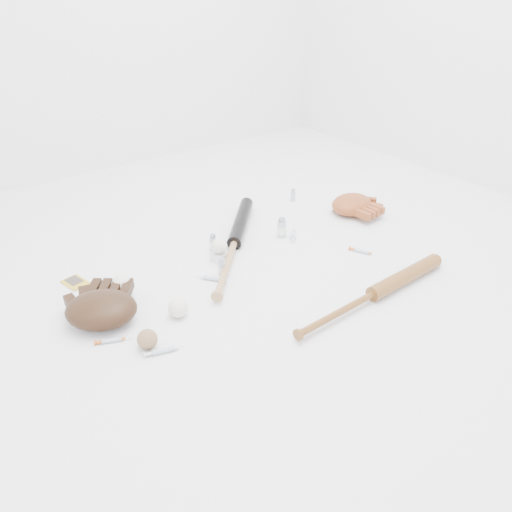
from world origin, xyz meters
TOP-DOWN VIEW (x-y plane):
  - bat_dark at (-0.03, 0.20)m, footprint 0.65×0.68m
  - bat_wood at (0.17, -0.42)m, footprint 0.81×0.09m
  - glove_dark at (-0.68, 0.05)m, footprint 0.41×0.41m
  - glove_tan at (0.66, 0.16)m, footprint 0.28×0.28m
  - trading_card at (-0.68, 0.35)m, footprint 0.09×0.11m
  - pedestal at (-0.13, 0.16)m, footprint 0.07×0.07m
  - baseball_on_pedestal at (-0.13, 0.16)m, footprint 0.07×0.07m
  - baseball_left at (-0.61, 0.03)m, footprint 0.07×0.07m
  - baseball_upper at (-0.56, 0.17)m, footprint 0.08×0.08m
  - baseball_mid at (-0.46, -0.08)m, footprint 0.07×0.07m
  - baseball_aged at (-0.62, -0.16)m, footprint 0.07×0.07m
  - syringe_0 at (-0.59, -0.22)m, footprint 0.15×0.07m
  - syringe_1 at (-0.24, 0.05)m, footprint 0.11×0.13m
  - syringe_2 at (0.26, 0.14)m, footprint 0.13×0.14m
  - syringe_3 at (0.40, -0.15)m, footprint 0.08×0.14m
  - syringe_4 at (0.62, 0.23)m, footprint 0.13×0.04m
  - syringe_5 at (-0.70, -0.07)m, footprint 0.13×0.07m
  - vial_0 at (0.52, 0.45)m, footprint 0.03×0.03m
  - vial_1 at (0.20, 0.45)m, footprint 0.02×0.02m
  - vial_2 at (-0.10, 0.25)m, footprint 0.03×0.03m
  - vial_3 at (0.21, 0.17)m, footprint 0.04×0.04m
  - vial_4 at (-0.18, 0.06)m, footprint 0.03×0.03m

SIDE VIEW (x-z plane):
  - trading_card at x=-0.68m, z-range 0.00..0.01m
  - syringe_4 at x=0.62m, z-range 0.00..0.02m
  - syringe_5 at x=-0.70m, z-range 0.00..0.02m
  - syringe_3 at x=0.40m, z-range 0.00..0.02m
  - syringe_0 at x=-0.59m, z-range 0.00..0.02m
  - syringe_1 at x=-0.24m, z-range 0.00..0.02m
  - syringe_2 at x=0.26m, z-range 0.00..0.02m
  - pedestal at x=-0.13m, z-range 0.00..0.03m
  - bat_wood at x=0.17m, z-range 0.00..0.06m
  - vial_1 at x=0.20m, z-range 0.00..0.06m
  - bat_dark at x=-0.03m, z-range 0.00..0.06m
  - vial_0 at x=0.52m, z-range 0.00..0.07m
  - baseball_aged at x=-0.62m, z-range 0.00..0.07m
  - baseball_mid at x=-0.46m, z-range 0.00..0.07m
  - baseball_left at x=-0.61m, z-range 0.00..0.07m
  - vial_4 at x=-0.18m, z-range 0.00..0.07m
  - vial_2 at x=-0.10m, z-range 0.00..0.08m
  - baseball_upper at x=-0.56m, z-range 0.00..0.08m
  - vial_3 at x=0.21m, z-range 0.00..0.09m
  - glove_tan at x=0.66m, z-range 0.00..0.09m
  - glove_dark at x=-0.68m, z-range 0.00..0.11m
  - baseball_on_pedestal at x=-0.13m, z-range 0.03..0.10m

